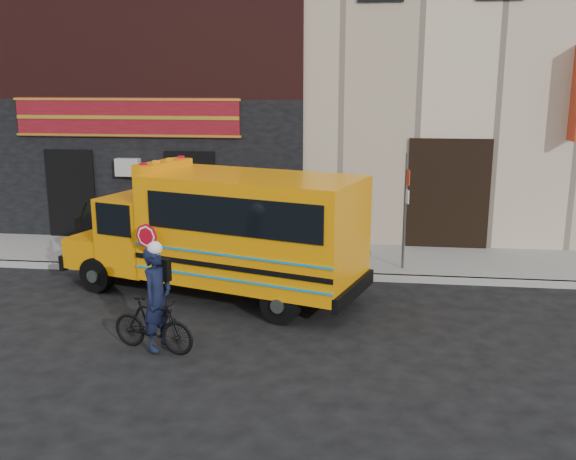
% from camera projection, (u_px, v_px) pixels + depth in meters
% --- Properties ---
extents(ground, '(120.00, 120.00, 0.00)m').
position_uv_depth(ground, '(275.00, 315.00, 13.09)').
color(ground, black).
rests_on(ground, ground).
extents(curb, '(40.00, 0.20, 0.15)m').
position_uv_depth(curb, '(290.00, 274.00, 15.59)').
color(curb, '#9A9994').
rests_on(curb, ground).
extents(sidewalk, '(40.00, 3.00, 0.15)m').
position_uv_depth(sidewalk, '(297.00, 258.00, 17.04)').
color(sidewalk, gray).
rests_on(sidewalk, ground).
extents(building, '(20.00, 10.70, 12.00)m').
position_uv_depth(building, '(317.00, 36.00, 21.79)').
color(building, beige).
rests_on(building, sidewalk).
extents(school_bus, '(7.22, 4.13, 2.92)m').
position_uv_depth(school_bus, '(226.00, 230.00, 13.89)').
color(school_bus, black).
rests_on(school_bus, ground).
extents(sign_pole, '(0.11, 0.25, 2.99)m').
position_uv_depth(sign_pole, '(405.00, 208.00, 15.49)').
color(sign_pole, '#48514B').
rests_on(sign_pole, ground).
extents(bicycle, '(1.69, 0.89, 0.98)m').
position_uv_depth(bicycle, '(153.00, 325.00, 11.28)').
color(bicycle, black).
rests_on(bicycle, ground).
extents(cyclist, '(0.61, 0.77, 1.84)m').
position_uv_depth(cyclist, '(157.00, 301.00, 11.20)').
color(cyclist, black).
rests_on(cyclist, ground).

